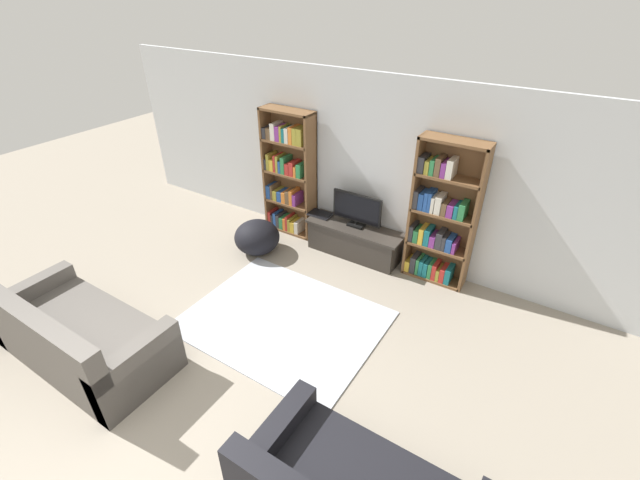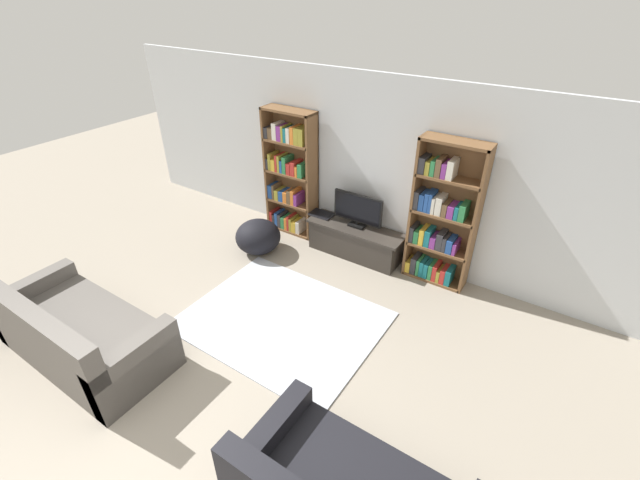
# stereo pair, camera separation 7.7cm
# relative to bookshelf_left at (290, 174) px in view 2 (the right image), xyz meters

# --- Properties ---
(ground_plane) EXTENTS (18.00, 18.00, 0.00)m
(ground_plane) POSITION_rel_bookshelf_left_xyz_m (1.19, -4.05, -0.98)
(ground_plane) COLOR gray
(wall_back) EXTENTS (8.80, 0.06, 2.60)m
(wall_back) POSITION_rel_bookshelf_left_xyz_m (1.19, 0.18, 0.32)
(wall_back) COLOR silver
(wall_back) RESTS_ON ground_plane
(bookshelf_left) EXTENTS (0.84, 0.30, 1.99)m
(bookshelf_left) POSITION_rel_bookshelf_left_xyz_m (0.00, 0.00, 0.00)
(bookshelf_left) COLOR brown
(bookshelf_left) RESTS_ON ground_plane
(bookshelf_right) EXTENTS (0.84, 0.30, 1.99)m
(bookshelf_right) POSITION_rel_bookshelf_left_xyz_m (2.43, 0.00, -0.05)
(bookshelf_right) COLOR brown
(bookshelf_right) RESTS_ON ground_plane
(tv_stand) EXTENTS (1.47, 0.45, 0.48)m
(tv_stand) POSITION_rel_bookshelf_left_xyz_m (1.25, -0.11, -0.74)
(tv_stand) COLOR #332D28
(tv_stand) RESTS_ON ground_plane
(television) EXTENTS (0.76, 0.16, 0.51)m
(television) POSITION_rel_bookshelf_left_xyz_m (1.25, -0.07, -0.23)
(television) COLOR black
(television) RESTS_ON tv_stand
(laptop) EXTENTS (0.36, 0.23, 0.03)m
(laptop) POSITION_rel_bookshelf_left_xyz_m (0.62, -0.07, -0.49)
(laptop) COLOR #28282D
(laptop) RESTS_ON tv_stand
(area_rug) EXTENTS (2.29, 1.80, 0.02)m
(area_rug) POSITION_rel_bookshelf_left_xyz_m (1.23, -1.88, -0.97)
(area_rug) COLOR #B2B7C1
(area_rug) RESTS_ON ground_plane
(couch_left_sectional) EXTENTS (2.03, 0.97, 0.91)m
(couch_left_sectional) POSITION_rel_bookshelf_left_xyz_m (-0.26, -3.52, -0.68)
(couch_left_sectional) COLOR #56514C
(couch_left_sectional) RESTS_ON ground_plane
(beanbag_ottoman) EXTENTS (0.68, 0.68, 0.51)m
(beanbag_ottoman) POSITION_rel_bookshelf_left_xyz_m (-0.03, -0.82, -0.72)
(beanbag_ottoman) COLOR black
(beanbag_ottoman) RESTS_ON ground_plane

